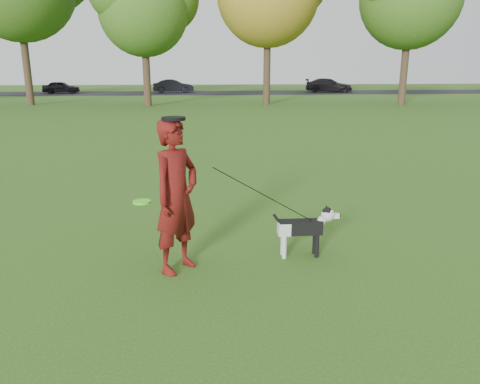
{
  "coord_description": "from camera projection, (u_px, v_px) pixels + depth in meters",
  "views": [
    {
      "loc": [
        -0.5,
        -6.12,
        2.64
      ],
      "look_at": [
        0.0,
        0.03,
        0.95
      ],
      "focal_mm": 35.0,
      "sensor_mm": 36.0,
      "label": 1
    }
  ],
  "objects": [
    {
      "name": "ground",
      "position": [
        240.0,
        257.0,
        6.62
      ],
      "size": [
        120.0,
        120.0,
        0.0
      ],
      "primitive_type": "plane",
      "color": "#285116",
      "rests_on": "ground"
    },
    {
      "name": "road",
      "position": [
        206.0,
        93.0,
        45.08
      ],
      "size": [
        120.0,
        7.0,
        0.02
      ],
      "primitive_type": "cube",
      "color": "black",
      "rests_on": "ground"
    },
    {
      "name": "man",
      "position": [
        176.0,
        196.0,
        5.98
      ],
      "size": [
        0.83,
        0.87,
        2.01
      ],
      "primitive_type": "imported",
      "rotation": [
        0.0,
        0.0,
        0.89
      ],
      "color": "#520B0C",
      "rests_on": "ground"
    },
    {
      "name": "dog",
      "position": [
        306.0,
        226.0,
        6.56
      ],
      "size": [
        0.97,
        0.19,
        0.74
      ],
      "color": "black",
      "rests_on": "ground"
    },
    {
      "name": "car_left",
      "position": [
        61.0,
        87.0,
        43.86
      ],
      "size": [
        3.36,
        1.44,
        1.13
      ],
      "primitive_type": "imported",
      "rotation": [
        0.0,
        0.0,
        1.6
      ],
      "color": "black",
      "rests_on": "road"
    },
    {
      "name": "car_mid",
      "position": [
        173.0,
        86.0,
        44.67
      ],
      "size": [
        3.89,
        1.51,
        1.26
      ],
      "primitive_type": "imported",
      "rotation": [
        0.0,
        0.0,
        1.62
      ],
      "color": "black",
      "rests_on": "road"
    },
    {
      "name": "car_right",
      "position": [
        329.0,
        85.0,
        45.85
      ],
      "size": [
        4.86,
        2.91,
        1.32
      ],
      "primitive_type": "imported",
      "rotation": [
        0.0,
        0.0,
        1.32
      ],
      "color": "#252127",
      "rests_on": "road"
    },
    {
      "name": "man_held_items",
      "position": [
        266.0,
        196.0,
        6.2
      ],
      "size": [
        2.45,
        0.52,
        1.53
      ],
      "color": "#58FF20",
      "rests_on": "ground"
    }
  ]
}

